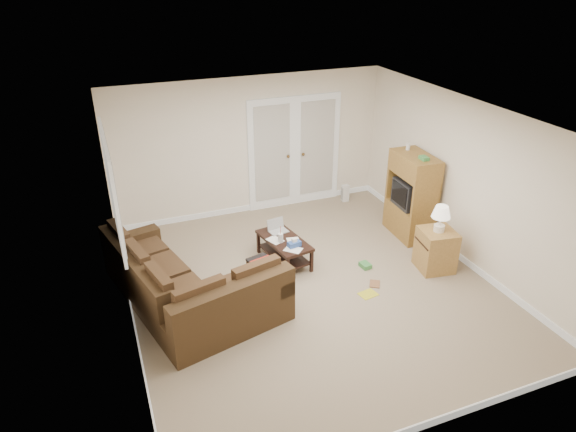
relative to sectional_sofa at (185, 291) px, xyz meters
name	(u,v)px	position (x,y,z in m)	size (l,w,h in m)	color
floor	(311,286)	(1.79, -0.11, -0.31)	(5.50, 5.50, 0.00)	gray
ceiling	(315,118)	(1.79, -0.11, 2.19)	(5.00, 5.50, 0.02)	white
wall_left	(120,242)	(-0.71, -0.11, 0.94)	(0.02, 5.50, 2.50)	white
wall_right	(464,182)	(4.29, -0.11, 0.94)	(0.02, 5.50, 2.50)	white
wall_back	(250,147)	(1.79, 2.64, 0.94)	(5.00, 0.02, 2.50)	white
wall_front	(437,333)	(1.79, -2.86, 0.94)	(5.00, 0.02, 2.50)	white
baseboards	(311,283)	(1.79, -0.11, -0.26)	(5.00, 5.50, 0.10)	silver
french_doors	(295,153)	(2.64, 2.61, 0.73)	(1.80, 0.05, 2.13)	silver
window_left	(112,188)	(-0.68, 0.89, 1.24)	(0.05, 1.92, 1.42)	silver
sectional_sofa	(185,291)	(0.00, 0.00, 0.00)	(2.27, 2.69, 0.79)	#3E2B18
coffee_table	(284,249)	(1.67, 0.68, -0.09)	(0.65, 1.05, 0.67)	black
tv_armoire	(411,195)	(3.99, 0.74, 0.42)	(0.54, 0.92, 1.54)	olive
side_cabinet	(436,247)	(3.74, -0.35, 0.07)	(0.57, 0.57, 1.06)	#A97D3E
space_heater	(345,193)	(3.60, 2.34, -0.15)	(0.13, 0.11, 0.33)	silver
floor_magazine	(368,294)	(2.47, -0.59, -0.31)	(0.25, 0.20, 0.01)	gold
floor_greenbox	(365,265)	(2.78, 0.05, -0.27)	(0.13, 0.18, 0.07)	#3E8941
floor_book	(370,283)	(2.62, -0.37, -0.30)	(0.14, 0.20, 0.02)	brown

